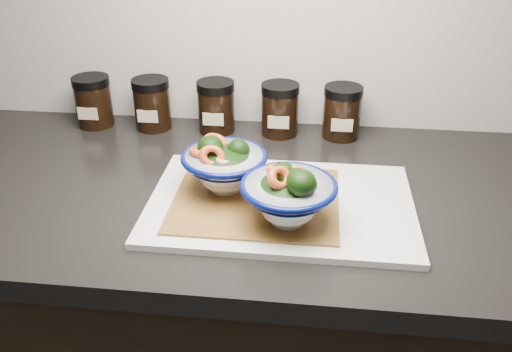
# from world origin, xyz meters

# --- Properties ---
(countertop) EXTENTS (3.50, 0.60, 0.04)m
(countertop) POSITION_xyz_m (0.00, 1.45, 0.88)
(countertop) COLOR black
(countertop) RESTS_ON cabinet
(cutting_board) EXTENTS (0.45, 0.30, 0.01)m
(cutting_board) POSITION_xyz_m (0.08, 1.39, 0.91)
(cutting_board) COLOR silver
(cutting_board) RESTS_ON countertop
(bamboo_mat) EXTENTS (0.28, 0.24, 0.00)m
(bamboo_mat) POSITION_xyz_m (0.04, 1.38, 0.91)
(bamboo_mat) COLOR #AA7C33
(bamboo_mat) RESTS_ON cutting_board
(bowl_left) EXTENTS (0.15, 0.15, 0.10)m
(bowl_left) POSITION_xyz_m (-0.02, 1.41, 0.96)
(bowl_left) COLOR white
(bowl_left) RESTS_ON bamboo_mat
(bowl_right) EXTENTS (0.15, 0.15, 0.11)m
(bowl_right) POSITION_xyz_m (0.10, 1.32, 0.96)
(bowl_right) COLOR white
(bowl_right) RESTS_ON bamboo_mat
(spice_jar_a) EXTENTS (0.08, 0.08, 0.11)m
(spice_jar_a) POSITION_xyz_m (-0.36, 1.69, 0.96)
(spice_jar_a) COLOR black
(spice_jar_a) RESTS_ON countertop
(spice_jar_b) EXTENTS (0.08, 0.08, 0.11)m
(spice_jar_b) POSITION_xyz_m (-0.23, 1.69, 0.96)
(spice_jar_b) COLOR black
(spice_jar_b) RESTS_ON countertop
(spice_jar_c) EXTENTS (0.08, 0.08, 0.11)m
(spice_jar_c) POSITION_xyz_m (-0.08, 1.69, 0.96)
(spice_jar_c) COLOR black
(spice_jar_c) RESTS_ON countertop
(spice_jar_d) EXTENTS (0.08, 0.08, 0.11)m
(spice_jar_d) POSITION_xyz_m (0.06, 1.69, 0.96)
(spice_jar_d) COLOR black
(spice_jar_d) RESTS_ON countertop
(spice_jar_e) EXTENTS (0.08, 0.08, 0.11)m
(spice_jar_e) POSITION_xyz_m (0.19, 1.69, 0.96)
(spice_jar_e) COLOR black
(spice_jar_e) RESTS_ON countertop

